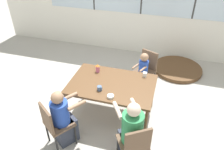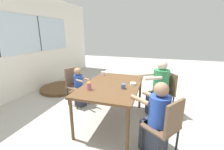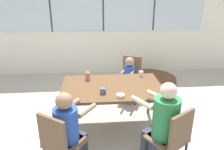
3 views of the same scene
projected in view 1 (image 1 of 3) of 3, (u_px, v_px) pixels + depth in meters
ground_plane at (112, 114)px, 4.30m from camera, size 16.00×16.00×0.00m
wall_back_with_windows at (142, 3)px, 5.65m from camera, size 8.40×0.08×2.80m
dining_table at (112, 86)px, 3.90m from camera, size 1.51×0.99×0.76m
chair_for_woman_green_shirt at (54, 123)px, 3.39m from camera, size 0.56×0.56×0.89m
chair_for_man_blue_shirt at (135, 144)px, 3.07m from camera, size 0.55×0.55×0.89m
chair_for_toddler at (147, 67)px, 4.73m from camera, size 0.53×0.53×0.89m
person_woman_green_shirt at (63, 120)px, 3.51m from camera, size 0.52×0.57×1.07m
person_man_blue_shirt at (131, 135)px, 3.21m from camera, size 0.56×0.64×1.16m
person_toddler at (142, 74)px, 4.68m from camera, size 0.33×0.41×0.92m
coffee_mug at (100, 88)px, 3.68m from camera, size 0.08×0.08×0.08m
sippy_cup at (98, 68)px, 4.13m from camera, size 0.08×0.08×0.16m
milk_carton_small at (145, 75)px, 4.02m from camera, size 0.07×0.07×0.09m
bowl_white_shallow at (111, 96)px, 3.54m from camera, size 0.11×0.11×0.04m
folded_table_stack at (177, 69)px, 5.58m from camera, size 1.21×1.21×0.09m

